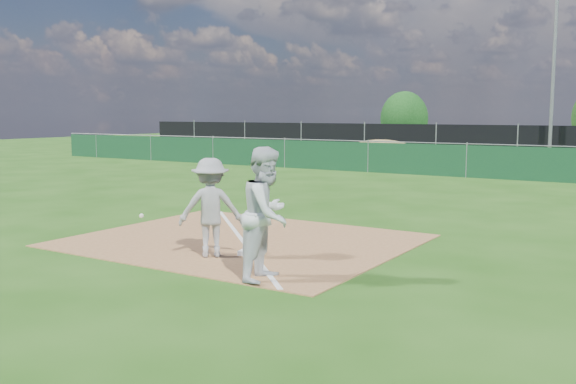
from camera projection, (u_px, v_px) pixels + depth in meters
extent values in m
plane|color=#204D10|center=(417.00, 191.00, 19.62)|extent=(90.00, 90.00, 0.00)
cube|color=#96653C|center=(242.00, 240.00, 12.07)|extent=(6.00, 5.00, 0.02)
cube|color=white|center=(242.00, 240.00, 12.07)|extent=(5.01, 5.01, 0.01)
cube|color=#0E361D|center=(466.00, 161.00, 23.74)|extent=(44.00, 0.05, 1.20)
ellipsoid|color=olive|center=(381.00, 152.00, 29.33)|extent=(3.38, 2.60, 1.17)
cube|color=black|center=(517.00, 144.00, 30.41)|extent=(46.00, 0.04, 1.80)
cube|color=black|center=(538.00, 157.00, 34.71)|extent=(46.00, 9.00, 0.01)
cylinder|color=slate|center=(553.00, 77.00, 28.98)|extent=(0.16, 0.16, 8.00)
cube|color=white|center=(251.00, 252.00, 10.85)|extent=(0.43, 0.43, 0.08)
imported|color=#A4A4A6|center=(211.00, 208.00, 10.62)|extent=(1.21, 1.13, 1.64)
sphere|color=white|center=(141.00, 216.00, 11.08)|extent=(0.08, 0.08, 0.08)
imported|color=silver|center=(267.00, 214.00, 9.17)|extent=(0.86, 1.03, 1.93)
imported|color=#ADAFB5|center=(458.00, 142.00, 36.56)|extent=(4.66, 3.17, 1.47)
imported|color=black|center=(517.00, 144.00, 34.68)|extent=(4.35, 2.13, 1.37)
cylinder|color=#382316|center=(404.00, 140.00, 44.00)|extent=(0.24, 0.24, 1.08)
ellipsoid|color=#134313|center=(404.00, 119.00, 43.83)|extent=(3.23, 3.23, 3.72)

